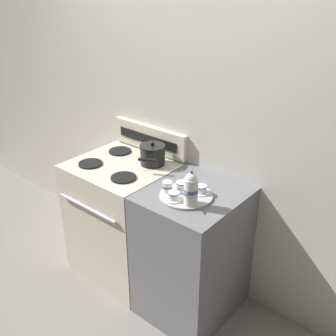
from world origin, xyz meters
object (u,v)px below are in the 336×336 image
Objects in this scene: teapot at (191,189)px; creamer_jug at (167,186)px; saucepan at (153,154)px; teacup_left at (182,186)px; stove at (125,218)px; serving_tray at (186,196)px; teacup_right at (201,189)px; teacup_front at (174,196)px.

teapot is 0.21m from creamer_jug.
saucepan reaches higher than teacup_left.
saucepan is at bearing 40.33° from stove.
serving_tray is 3.00× the size of teacup_right.
teapot reaches higher than teacup_front.
stove is 8.56× the size of teacup_right.
serving_tray is 3.00× the size of teacup_left.
stove is 4.28× the size of teapot.
saucepan is 0.61m from teapot.
teapot reaches higher than creamer_jug.
teapot reaches higher than teacup_right.
teacup_right is at bearing 0.56° from stove.
stove is at bearing -139.67° from saucepan.
saucepan reaches higher than teacup_right.
creamer_jug is at bearing -12.08° from stove.
serving_tray is 3.00× the size of teacup_front.
stove is 0.57m from saucepan.
saucepan is 2.40× the size of teacup_left.
teapot reaches higher than serving_tray.
teacup_right is at bearing 18.80° from teacup_left.
teacup_left is at bearing -23.82° from saucepan.
teacup_right is at bearing 66.10° from teacup_front.
creamer_jug is at bearing 150.93° from teacup_front.
teacup_right is (0.05, 0.08, 0.03)m from serving_tray.
serving_tray is 0.15m from teapot.
stove is 8.56× the size of teacup_left.
teacup_right reaches higher than serving_tray.
saucepan is (0.17, 0.14, 0.53)m from stove.
teacup_left and teacup_front have the same top height.
serving_tray is at bearing -6.38° from stove.
teacup_right and teacup_front have the same top height.
teacup_right is 1.63× the size of creamer_jug.
serving_tray is at bearing 77.01° from teacup_front.
creamer_jug is (-0.17, -0.12, 0.01)m from teacup_right.
teacup_right is 0.20m from creamer_jug.
teacup_right is 0.18m from teacup_front.
stove is at bearing 176.68° from teacup_left.
stove is 13.97× the size of creamer_jug.
teacup_left is (0.40, -0.17, -0.04)m from saucepan.
teacup_front is at bearing -102.99° from serving_tray.
teapot is at bearing 11.84° from teacup_front.
saucepan is 0.80× the size of serving_tray.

